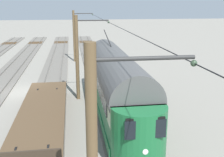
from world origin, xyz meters
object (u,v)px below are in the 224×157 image
catenary_pole_mid_near (78,57)px  switch_stand (102,54)px  flatcar_adjacent (42,114)px  vintage_streetcar (115,82)px  catenary_pole_foreground (75,35)px

catenary_pole_mid_near → switch_stand: size_ratio=5.27×
flatcar_adjacent → switch_stand: size_ratio=10.40×
vintage_streetcar → switch_stand: (-1.19, -18.98, -1.55)m
catenary_pole_mid_near → switch_stand: bearing=-102.8°
vintage_streetcar → flatcar_adjacent: 5.20m
switch_stand → flatcar_adjacent: bearing=73.8°
catenary_pole_foreground → catenary_pole_mid_near: bearing=90.0°
flatcar_adjacent → catenary_pole_foreground: catenary_pole_foreground is taller
catenary_pole_foreground → switch_stand: catenary_pole_foreground is taller
catenary_pole_foreground → switch_stand: (-3.55, -0.72, -2.70)m
catenary_pole_mid_near → vintage_streetcar: bearing=125.1°
catenary_pole_foreground → catenary_pole_mid_near: same height
vintage_streetcar → catenary_pole_foreground: bearing=-82.6°
vintage_streetcar → catenary_pole_mid_near: size_ratio=2.39×
vintage_streetcar → switch_stand: size_ratio=12.60×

